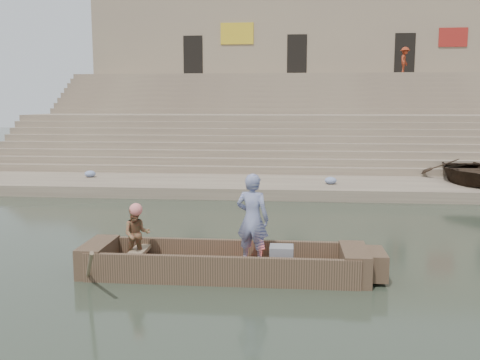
# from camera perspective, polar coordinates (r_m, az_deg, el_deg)

# --- Properties ---
(ground) EXTENTS (120.00, 120.00, 0.00)m
(ground) POSITION_cam_1_polar(r_m,az_deg,el_deg) (12.82, 16.13, -7.31)
(ground) COLOR #273024
(ground) RESTS_ON ground
(lower_landing) EXTENTS (32.00, 4.00, 0.40)m
(lower_landing) POSITION_cam_1_polar(r_m,az_deg,el_deg) (20.53, 12.04, -0.81)
(lower_landing) COLOR gray
(lower_landing) RESTS_ON ground
(mid_landing) EXTENTS (32.00, 3.00, 2.80)m
(mid_landing) POSITION_cam_1_polar(r_m,az_deg,el_deg) (27.81, 10.35, 4.06)
(mid_landing) COLOR gray
(mid_landing) RESTS_ON ground
(upper_landing) EXTENTS (32.00, 3.00, 5.20)m
(upper_landing) POSITION_cam_1_polar(r_m,az_deg,el_deg) (34.73, 9.41, 6.87)
(upper_landing) COLOR gray
(upper_landing) RESTS_ON ground
(ghat_steps) EXTENTS (32.00, 11.00, 5.20)m
(ghat_steps) POSITION_cam_1_polar(r_m,az_deg,el_deg) (29.47, 10.09, 5.07)
(ghat_steps) COLOR gray
(ghat_steps) RESTS_ON ground
(building_wall) EXTENTS (32.00, 5.07, 11.20)m
(building_wall) POSITION_cam_1_polar(r_m,az_deg,el_deg) (38.77, 9.10, 11.45)
(building_wall) COLOR gray
(building_wall) RESTS_ON ground
(main_rowboat) EXTENTS (5.00, 1.30, 0.22)m
(main_rowboat) POSITION_cam_1_polar(r_m,az_deg,el_deg) (10.61, -1.79, -9.64)
(main_rowboat) COLOR brown
(main_rowboat) RESTS_ON ground
(rowboat_trim) EXTENTS (6.04, 2.63, 1.79)m
(rowboat_trim) POSITION_cam_1_polar(r_m,az_deg,el_deg) (10.52, -0.67, -8.67)
(rowboat_trim) COLOR brown
(rowboat_trim) RESTS_ON ground
(standing_man) EXTENTS (0.75, 0.59, 1.81)m
(standing_man) POSITION_cam_1_polar(r_m,az_deg,el_deg) (10.40, 1.36, -4.22)
(standing_man) COLOR navy
(standing_man) RESTS_ON main_rowboat
(rowing_man) EXTENTS (0.64, 0.55, 1.12)m
(rowing_man) POSITION_cam_1_polar(r_m,az_deg,el_deg) (10.82, -11.08, -5.75)
(rowing_man) COLOR #226734
(rowing_man) RESTS_ON main_rowboat
(television) EXTENTS (0.46, 0.42, 0.40)m
(television) POSITION_cam_1_polar(r_m,az_deg,el_deg) (10.44, 4.43, -8.18)
(television) COLOR slate
(television) RESTS_ON main_rowboat
(beached_rowboat) EXTENTS (3.38, 4.59, 0.92)m
(beached_rowboat) POSITION_cam_1_polar(r_m,az_deg,el_deg) (21.76, 23.77, 0.93)
(beached_rowboat) COLOR #2D2116
(beached_rowboat) RESTS_ON lower_landing
(pedestrian) EXTENTS (0.94, 1.19, 1.61)m
(pedestrian) POSITION_cam_1_polar(r_m,az_deg,el_deg) (34.87, 17.35, 12.22)
(pedestrian) COLOR maroon
(pedestrian) RESTS_ON upper_landing
(cloth_bundles) EXTENTS (19.47, 2.17, 0.26)m
(cloth_bundles) POSITION_cam_1_polar(r_m,az_deg,el_deg) (20.84, 13.32, 0.20)
(cloth_bundles) COLOR #3F5999
(cloth_bundles) RESTS_ON lower_landing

